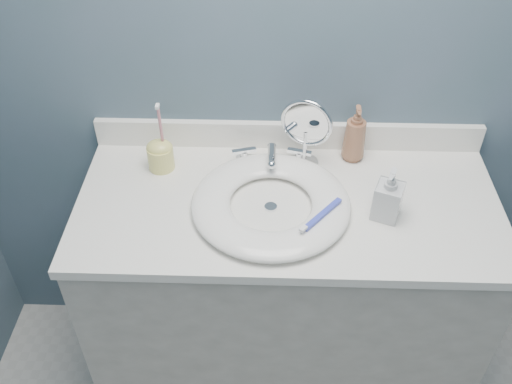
{
  "coord_description": "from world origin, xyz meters",
  "views": [
    {
      "loc": [
        -0.05,
        -0.24,
        1.98
      ],
      "look_at": [
        -0.09,
        0.94,
        0.94
      ],
      "focal_mm": 40.0,
      "sensor_mm": 36.0,
      "label": 1
    }
  ],
  "objects_px": {
    "toothbrush_holder": "(160,154)",
    "makeup_mirror": "(306,131)",
    "soap_bottle_amber": "(355,133)",
    "soap_bottle_clear": "(389,194)"
  },
  "relations": [
    {
      "from": "makeup_mirror",
      "to": "toothbrush_holder",
      "type": "distance_m",
      "value": 0.44
    },
    {
      "from": "makeup_mirror",
      "to": "soap_bottle_clear",
      "type": "distance_m",
      "value": 0.31
    },
    {
      "from": "soap_bottle_amber",
      "to": "toothbrush_holder",
      "type": "xyz_separation_m",
      "value": [
        -0.59,
        -0.07,
        -0.04
      ]
    },
    {
      "from": "toothbrush_holder",
      "to": "makeup_mirror",
      "type": "bearing_deg",
      "value": 3.6
    },
    {
      "from": "makeup_mirror",
      "to": "soap_bottle_amber",
      "type": "bearing_deg",
      "value": 33.2
    },
    {
      "from": "makeup_mirror",
      "to": "soap_bottle_clear",
      "type": "height_order",
      "value": "makeup_mirror"
    },
    {
      "from": "makeup_mirror",
      "to": "toothbrush_holder",
      "type": "bearing_deg",
      "value": -157.56
    },
    {
      "from": "soap_bottle_clear",
      "to": "toothbrush_holder",
      "type": "relative_size",
      "value": 0.7
    },
    {
      "from": "makeup_mirror",
      "to": "soap_bottle_amber",
      "type": "distance_m",
      "value": 0.16
    },
    {
      "from": "soap_bottle_amber",
      "to": "toothbrush_holder",
      "type": "relative_size",
      "value": 0.81
    }
  ]
}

